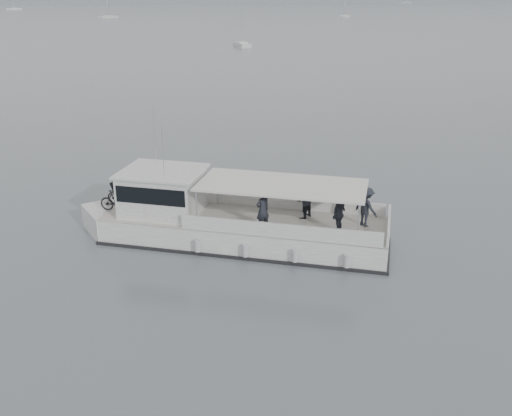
{
  "coord_description": "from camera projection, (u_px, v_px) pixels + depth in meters",
  "views": [
    {
      "loc": [
        -2.66,
        -25.45,
        10.27
      ],
      "look_at": [
        -2.6,
        -3.21,
        1.6
      ],
      "focal_mm": 40.0,
      "sensor_mm": 36.0,
      "label": 1
    }
  ],
  "objects": [
    {
      "name": "ground",
      "position": [
        310.0,
        215.0,
        27.45
      ],
      "size": [
        1400.0,
        1400.0,
        0.0
      ],
      "primitive_type": "plane",
      "color": "slate",
      "rests_on": "ground"
    },
    {
      "name": "tour_boat",
      "position": [
        217.0,
        220.0,
        24.37
      ],
      "size": [
        13.73,
        6.06,
        5.75
      ],
      "rotation": [
        0.0,
        0.0,
        -0.23
      ],
      "color": "white",
      "rests_on": "ground"
    },
    {
      "name": "moored_fleet",
      "position": [
        189.0,
        16.0,
        201.38
      ],
      "size": [
        414.95,
        355.37,
        9.11
      ],
      "color": "white",
      "rests_on": "ground"
    }
  ]
}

